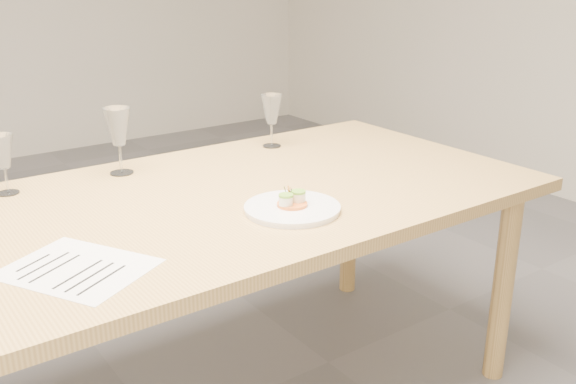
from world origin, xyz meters
TOP-DOWN VIEW (x-y plane):
  - dining_table at (0.00, 0.00)m, footprint 2.40×1.00m
  - dinner_plate at (0.33, -0.23)m, footprint 0.27×0.27m
  - recipe_sheet at (-0.27, -0.24)m, footprint 0.36×0.39m
  - wine_glass_1 at (-0.27, 0.37)m, footprint 0.07×0.07m
  - wine_glass_2 at (0.08, 0.37)m, footprint 0.09×0.09m
  - wine_glass_3 at (0.66, 0.35)m, footprint 0.08×0.08m

SIDE VIEW (x-z plane):
  - dining_table at x=0.00m, z-range 0.31..1.06m
  - recipe_sheet at x=-0.27m, z-range 0.75..0.75m
  - dinner_plate at x=0.33m, z-range 0.73..0.80m
  - wine_glass_1 at x=-0.27m, z-range 0.79..0.96m
  - wine_glass_3 at x=0.66m, z-range 0.79..0.98m
  - wine_glass_2 at x=0.08m, z-range 0.79..1.01m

